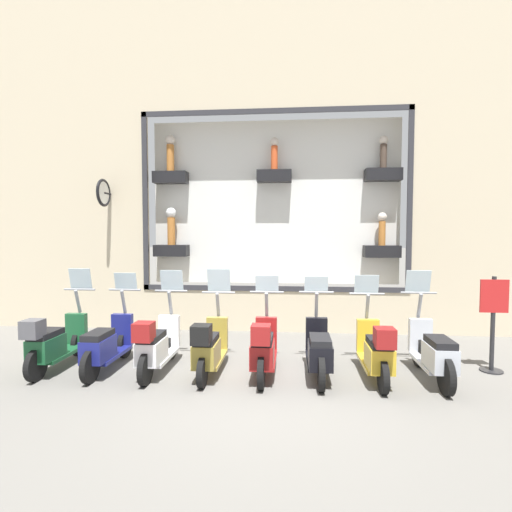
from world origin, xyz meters
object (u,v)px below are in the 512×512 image
(scooter_yellow_1, at_px, (376,352))
(scooter_black_2, at_px, (319,351))
(scooter_olive_4, at_px, (209,348))
(scooter_green_7, at_px, (54,343))
(scooter_silver_0, at_px, (433,353))
(scooter_red_3, at_px, (263,348))
(shop_sign_post, at_px, (493,321))
(scooter_white_5, at_px, (156,345))
(scooter_navy_6, at_px, (106,345))

(scooter_yellow_1, relative_size, scooter_black_2, 1.00)
(scooter_olive_4, height_order, scooter_green_7, scooter_olive_4)
(scooter_olive_4, bearing_deg, scooter_black_2, -87.87)
(scooter_green_7, bearing_deg, scooter_silver_0, -89.40)
(scooter_red_3, bearing_deg, shop_sign_post, -80.82)
(scooter_yellow_1, height_order, scooter_red_3, scooter_yellow_1)
(scooter_yellow_1, bearing_deg, scooter_white_5, 89.94)
(scooter_white_5, height_order, scooter_navy_6, scooter_white_5)
(scooter_navy_6, bearing_deg, shop_sign_post, -85.13)
(scooter_green_7, bearing_deg, shop_sign_post, -85.25)
(scooter_navy_6, height_order, shop_sign_post, shop_sign_post)
(shop_sign_post, bearing_deg, scooter_olive_4, 97.49)
(shop_sign_post, bearing_deg, scooter_yellow_1, 106.87)
(scooter_black_2, bearing_deg, scooter_yellow_1, -94.18)
(scooter_black_2, relative_size, scooter_olive_4, 1.01)
(scooter_olive_4, distance_m, scooter_green_7, 2.64)
(scooter_red_3, distance_m, shop_sign_post, 3.85)
(scooter_olive_4, relative_size, scooter_green_7, 1.00)
(scooter_white_5, bearing_deg, scooter_red_3, -90.07)
(scooter_black_2, height_order, scooter_green_7, scooter_green_7)
(scooter_black_2, height_order, scooter_red_3, scooter_red_3)
(scooter_green_7, relative_size, shop_sign_post, 1.13)
(scooter_silver_0, distance_m, scooter_white_5, 4.41)
(scooter_olive_4, bearing_deg, shop_sign_post, -82.51)
(scooter_silver_0, relative_size, scooter_black_2, 1.00)
(scooter_silver_0, bearing_deg, scooter_olive_4, 91.15)
(scooter_red_3, bearing_deg, scooter_white_5, 89.93)
(scooter_yellow_1, bearing_deg, shop_sign_post, -73.13)
(scooter_silver_0, xyz_separation_m, scooter_navy_6, (-0.00, 5.29, -0.01))
(scooter_silver_0, height_order, scooter_green_7, scooter_silver_0)
(scooter_green_7, xyz_separation_m, shop_sign_post, (0.61, -7.31, 0.38))
(scooter_olive_4, height_order, shop_sign_post, scooter_olive_4)
(scooter_olive_4, bearing_deg, scooter_red_3, -89.84)
(scooter_red_3, distance_m, scooter_white_5, 1.76)
(scooter_yellow_1, distance_m, scooter_red_3, 1.76)
(scooter_black_2, distance_m, scooter_green_7, 4.41)
(scooter_yellow_1, bearing_deg, scooter_black_2, 85.82)
(scooter_silver_0, distance_m, scooter_green_7, 6.17)
(scooter_yellow_1, xyz_separation_m, scooter_black_2, (0.06, 0.88, -0.03))
(shop_sign_post, bearing_deg, scooter_navy_6, 94.87)
(scooter_red_3, distance_m, scooter_olive_4, 0.88)
(scooter_yellow_1, relative_size, scooter_navy_6, 1.00)
(scooter_white_5, xyz_separation_m, scooter_green_7, (0.00, 1.76, 0.00))
(scooter_white_5, distance_m, scooter_green_7, 1.76)
(scooter_green_7, bearing_deg, scooter_black_2, -89.23)
(scooter_white_5, bearing_deg, scooter_silver_0, -89.14)
(scooter_black_2, bearing_deg, scooter_silver_0, -89.82)
(scooter_red_3, bearing_deg, scooter_yellow_1, -90.05)
(scooter_yellow_1, distance_m, scooter_navy_6, 4.41)
(scooter_yellow_1, height_order, scooter_black_2, scooter_yellow_1)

